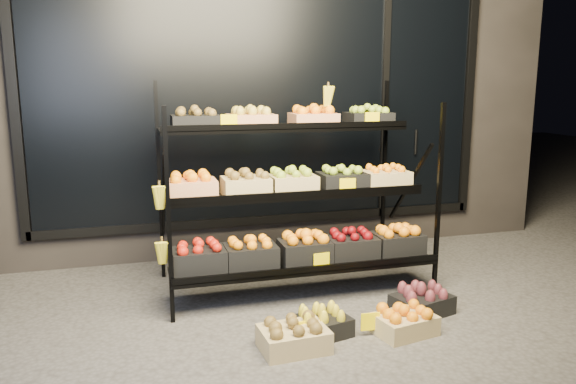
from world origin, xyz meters
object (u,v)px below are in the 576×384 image
object	(u,v)px
display_rack	(294,193)
floor_crate_midright	(404,321)
floor_crate_midleft	(321,323)
floor_crate_left	(294,335)

from	to	relation	value
display_rack	floor_crate_midright	size ratio (longest dim) A/B	5.09
display_rack	floor_crate_midright	xyz separation A→B (m)	(0.46, -1.03, -0.70)
display_rack	floor_crate_midright	world-z (taller)	display_rack
floor_crate_midleft	display_rack	bearing A→B (deg)	71.63
display_rack	floor_crate_left	size ratio (longest dim) A/B	5.08
floor_crate_left	floor_crate_midright	size ratio (longest dim) A/B	1.00
display_rack	floor_crate_midright	distance (m)	1.33
display_rack	floor_crate_midleft	bearing A→B (deg)	-95.29
floor_crate_left	floor_crate_midright	bearing A→B (deg)	-2.08
floor_crate_midleft	floor_crate_midright	world-z (taller)	floor_crate_midright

